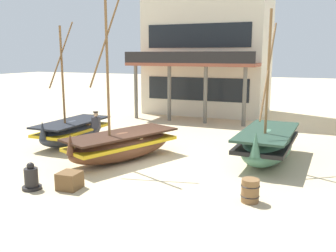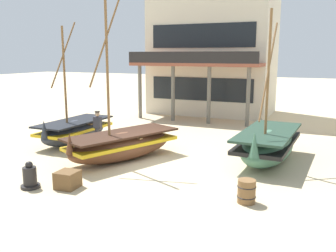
% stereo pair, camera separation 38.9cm
% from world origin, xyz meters
% --- Properties ---
extents(ground_plane, '(120.00, 120.00, 0.00)m').
position_xyz_m(ground_plane, '(0.00, 0.00, 0.00)').
color(ground_plane, '#CCB78E').
extents(fishing_boat_near_left, '(1.76, 4.30, 5.75)m').
position_xyz_m(fishing_boat_near_left, '(-5.30, 1.68, 0.63)').
color(fishing_boat_near_left, '#2D333D').
rests_on(fishing_boat_near_left, ground).
extents(fishing_boat_centre_large, '(2.10, 4.93, 5.90)m').
position_xyz_m(fishing_boat_centre_large, '(3.79, 2.33, 0.70)').
color(fishing_boat_centre_large, '#427056').
rests_on(fishing_boat_centre_large, ground).
extents(fishing_boat_far_right, '(3.41, 5.13, 6.73)m').
position_xyz_m(fishing_boat_far_right, '(-1.69, 0.15, 0.64)').
color(fishing_boat_far_right, brown).
rests_on(fishing_boat_far_right, ground).
extents(fisherman_by_hull, '(0.38, 0.26, 1.68)m').
position_xyz_m(fisherman_by_hull, '(-3.87, 1.60, 0.83)').
color(fisherman_by_hull, '#33333D').
rests_on(fisherman_by_hull, ground).
extents(capstan_winch, '(0.62, 0.62, 0.89)m').
position_xyz_m(capstan_winch, '(-2.71, -3.87, 0.35)').
color(capstan_winch, black).
rests_on(capstan_winch, ground).
extents(wooden_barrel, '(0.56, 0.56, 0.70)m').
position_xyz_m(wooden_barrel, '(3.96, -2.20, 0.35)').
color(wooden_barrel, brown).
rests_on(wooden_barrel, ground).
extents(cargo_crate, '(0.71, 0.71, 0.56)m').
position_xyz_m(cargo_crate, '(-1.59, -3.37, 0.28)').
color(cargo_crate, brown).
rests_on(cargo_crate, ground).
extents(harbor_building_main, '(8.84, 7.59, 10.90)m').
position_xyz_m(harbor_building_main, '(-2.22, 13.87, 5.44)').
color(harbor_building_main, beige).
rests_on(harbor_building_main, ground).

